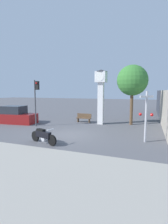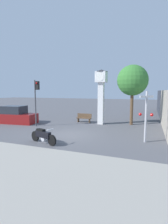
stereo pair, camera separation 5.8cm
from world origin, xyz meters
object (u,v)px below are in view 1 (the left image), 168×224
object	(u,v)px
street_tree	(132,81)
bench	(84,118)
motorcycle	(43,136)
traffic_light	(36,95)
clock_tower	(101,89)
parked_car	(15,116)
railroad_crossing_signal	(146,114)

from	to	relation	value
street_tree	bench	size ratio (longest dim) A/B	3.64
motorcycle	traffic_light	size ratio (longest dim) A/B	0.52
clock_tower	traffic_light	distance (m)	6.25
street_tree	parked_car	distance (m)	12.36
clock_tower	railroad_crossing_signal	bearing A→B (deg)	-49.18
motorcycle	railroad_crossing_signal	xyz separation A→B (m)	(6.09, 2.57, 1.34)
traffic_light	street_tree	xyz separation A→B (m)	(8.26, 3.93, 1.34)
street_tree	bench	xyz separation A→B (m)	(-4.87, -0.34, -3.83)
bench	railroad_crossing_signal	bearing A→B (deg)	-40.80
clock_tower	traffic_light	size ratio (longest dim) A/B	1.25
motorcycle	clock_tower	xyz separation A→B (m)	(1.72, 7.63, 3.06)
bench	parked_car	xyz separation A→B (m)	(-6.48, -3.00, 0.26)
motorcycle	clock_tower	distance (m)	8.40
bench	parked_car	size ratio (longest dim) A/B	0.37
street_tree	motorcycle	bearing A→B (deg)	-118.95
bench	street_tree	bearing A→B (deg)	3.96
traffic_light	bench	size ratio (longest dim) A/B	2.71
street_tree	bench	world-z (taller)	street_tree
railroad_crossing_signal	traffic_light	bearing A→B (deg)	169.07
motorcycle	traffic_light	distance (m)	6.26
traffic_light	railroad_crossing_signal	world-z (taller)	traffic_light
motorcycle	bench	size ratio (longest dim) A/B	1.40
parked_car	motorcycle	bearing A→B (deg)	-42.95
railroad_crossing_signal	bench	world-z (taller)	railroad_crossing_signal
motorcycle	clock_tower	bearing A→B (deg)	94.43
clock_tower	traffic_light	xyz separation A→B (m)	(-5.35, -3.19, -0.58)
traffic_light	railroad_crossing_signal	distance (m)	9.97
motorcycle	street_tree	world-z (taller)	street_tree
motorcycle	parked_car	bearing A→B (deg)	160.29
clock_tower	bench	size ratio (longest dim) A/B	3.38
street_tree	parked_car	bearing A→B (deg)	-163.60
railroad_crossing_signal	street_tree	size ratio (longest dim) A/B	0.57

